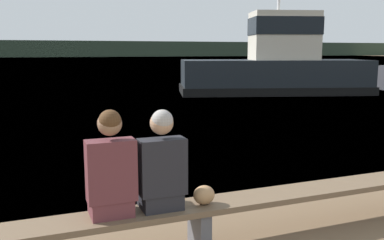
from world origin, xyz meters
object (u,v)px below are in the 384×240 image
Objects in this scene: person_right at (162,165)px; tugboat_red at (276,68)px; person_left at (111,169)px; bench_main at (199,211)px; shopping_bag at (204,195)px.

person_right is 0.11× the size of tugboat_red.
person_left is at bearing 159.31° from tugboat_red.
bench_main is 16.58m from tugboat_red.
person_left is 4.60× the size of shopping_bag.
bench_main is at bearing 150.02° from shopping_bag.
shopping_bag is at bearing -29.98° from bench_main.
person_right is 4.49× the size of shopping_bag.
bench_main is 0.19m from shopping_bag.
tugboat_red reaches higher than bench_main.
person_left is 0.50m from person_right.
tugboat_red is at bearing 55.01° from shopping_bag.
shopping_bag is 0.02× the size of tugboat_red.
person_right reaches higher than bench_main.
person_left is 17.10m from tugboat_red.
bench_main is 31.76× the size of shopping_bag.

